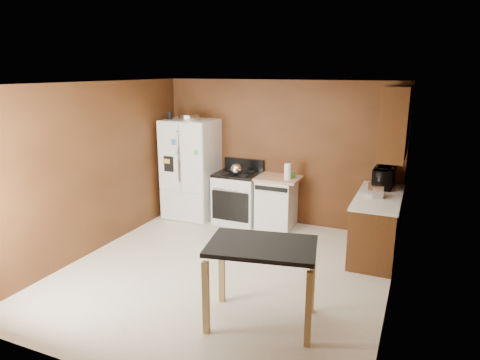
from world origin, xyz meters
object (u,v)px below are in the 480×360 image
Objects in this scene: roasting_pan at (189,117)px; island at (262,257)px; toaster at (376,191)px; dishwasher at (276,201)px; microwave at (384,178)px; refrigerator at (191,169)px; green_canister at (293,175)px; pen_cup at (170,116)px; gas_range at (238,197)px; paper_towel at (288,172)px; kettle at (236,169)px.

island is (2.41, -2.74, -1.09)m from roasting_pan.
toaster is 0.28× the size of dishwasher.
toaster is at bearing 177.75° from microwave.
refrigerator is at bearing 94.89° from microwave.
green_canister is 1.48m from microwave.
roasting_pan reaches higher than toaster.
pen_cup is 0.25× the size of microwave.
refrigerator reaches higher than toaster.
microwave reaches higher than toaster.
pen_cup is at bearing 95.95° from microwave.
paper_towel is at bearing -4.17° from gas_range.
roasting_pan is 3.43m from toaster.
refrigerator is 3.68m from island.
toaster is at bearing -13.17° from gas_range.
toaster is at bearing -9.58° from kettle.
kettle is 0.97m from green_canister.
refrigerator is 1.01m from gas_range.
paper_towel reaches higher than dishwasher.
green_canister is 1.56m from toaster.
gas_range is (0.91, 0.06, -0.44)m from refrigerator.
microwave is 0.59× the size of dishwasher.
green_canister is at bearing 100.43° from island.
gas_range is at bearing -174.98° from green_canister.
gas_range is (0.90, 0.08, -1.38)m from roasting_pan.
gas_range is (-0.98, -0.09, -0.48)m from green_canister.
green_canister is at bearing 13.46° from dishwasher.
kettle is 2.39m from toaster.
paper_towel is (0.89, 0.09, 0.02)m from kettle.
paper_towel is at bearing 96.97° from microwave.
refrigerator is (-1.84, 0.01, -0.12)m from paper_towel.
dishwasher is (-1.73, -0.00, -0.59)m from microwave.
refrigerator is at bearing 149.92° from toaster.
refrigerator reaches higher than dishwasher.
kettle is 0.38× the size of microwave.
roasting_pan is 1.65m from gas_range.
green_canister is 0.40× the size of toaster.
dishwasher is (1.99, 0.16, -1.41)m from pen_cup.
gas_range is at bearing -178.06° from dishwasher.
microwave reaches higher than island.
island is (0.54, -2.91, -0.18)m from green_canister.
pen_cup is 0.12× the size of gas_range.
dishwasher is (-0.26, -0.06, -0.49)m from green_canister.
dishwasher is at bearing 156.57° from paper_towel.
refrigerator reaches higher than island.
pen_cup is 0.11× the size of island.
kettle is 2.02× the size of green_canister.
paper_towel is 0.62m from dishwasher.
toaster is (3.66, -0.42, -0.87)m from pen_cup.
green_canister is at bearing 4.44° from refrigerator.
toaster is (1.42, -0.65, 0.05)m from green_canister.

